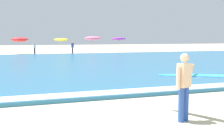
# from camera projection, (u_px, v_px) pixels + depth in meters

# --- Properties ---
(sea) EXTENTS (120.00, 28.00, 0.14)m
(sea) POSITION_uv_depth(u_px,v_px,m) (20.00, 65.00, 22.81)
(sea) COLOR teal
(sea) RESTS_ON ground
(surf_foam) EXTENTS (120.00, 0.93, 0.01)m
(surf_foam) POSITION_uv_depth(u_px,v_px,m) (47.00, 96.00, 10.30)
(surf_foam) COLOR white
(surf_foam) RESTS_ON sea
(surfer_with_board) EXTENTS (1.32, 2.66, 1.73)m
(surfer_with_board) POSITION_uv_depth(u_px,v_px,m) (190.00, 80.00, 7.82)
(surfer_with_board) COLOR #284CA3
(surfer_with_board) RESTS_ON ground
(beach_umbrella_3) EXTENTS (2.19, 2.20, 2.17)m
(beach_umbrella_3) POSITION_uv_depth(u_px,v_px,m) (20.00, 40.00, 39.16)
(beach_umbrella_3) COLOR beige
(beach_umbrella_3) RESTS_ON ground
(beach_umbrella_4) EXTENTS (1.90, 1.91, 2.04)m
(beach_umbrella_4) POSITION_uv_depth(u_px,v_px,m) (61.00, 40.00, 40.11)
(beach_umbrella_4) COLOR beige
(beach_umbrella_4) RESTS_ON ground
(beach_umbrella_5) EXTENTS (2.22, 2.22, 2.28)m
(beach_umbrella_5) POSITION_uv_depth(u_px,v_px,m) (93.00, 38.00, 40.73)
(beach_umbrella_5) COLOR beige
(beach_umbrella_5) RESTS_ON ground
(beach_umbrella_6) EXTENTS (1.96, 1.98, 2.18)m
(beach_umbrella_6) POSITION_uv_depth(u_px,v_px,m) (118.00, 39.00, 41.55)
(beach_umbrella_6) COLOR beige
(beach_umbrella_6) RESTS_ON ground
(beachgoer_near_row_left) EXTENTS (0.32, 0.20, 1.58)m
(beachgoer_near_row_left) POSITION_uv_depth(u_px,v_px,m) (73.00, 47.00, 39.59)
(beachgoer_near_row_left) COLOR #383842
(beachgoer_near_row_left) RESTS_ON ground
(beachgoer_near_row_mid) EXTENTS (0.32, 0.20, 1.58)m
(beachgoer_near_row_mid) POSITION_uv_depth(u_px,v_px,m) (35.00, 48.00, 37.49)
(beachgoer_near_row_mid) COLOR #383842
(beachgoer_near_row_mid) RESTS_ON ground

